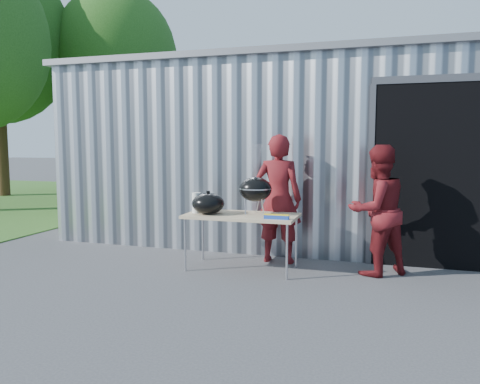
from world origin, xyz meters
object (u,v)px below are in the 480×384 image
(person_bystander, at_px, (377,210))
(person_cook, at_px, (278,199))
(kettle_grill, at_px, (255,183))
(folding_table, at_px, (241,217))

(person_bystander, bearing_deg, person_cook, -47.75)
(kettle_grill, height_order, person_bystander, kettle_grill)
(folding_table, xyz_separation_m, person_bystander, (1.75, 0.28, 0.13))
(kettle_grill, distance_m, person_cook, 0.56)
(kettle_grill, bearing_deg, person_cook, 65.14)
(folding_table, xyz_separation_m, person_cook, (0.39, 0.52, 0.21))
(kettle_grill, bearing_deg, folding_table, -160.28)
(kettle_grill, bearing_deg, person_bystander, 7.87)
(kettle_grill, relative_size, person_bystander, 0.56)
(kettle_grill, height_order, person_cook, person_cook)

